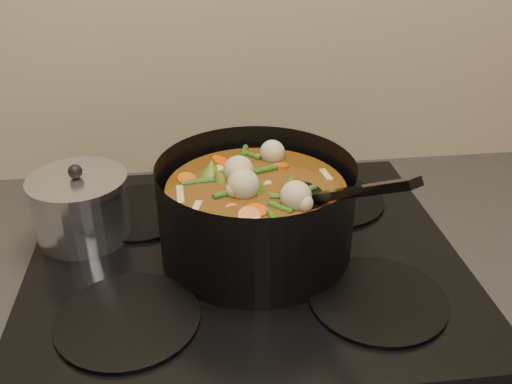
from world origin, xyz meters
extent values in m
cube|color=black|center=(0.00, 1.93, 0.89)|extent=(2.64, 0.64, 0.05)
cube|color=black|center=(0.00, 1.93, 0.92)|extent=(0.62, 0.54, 0.02)
cylinder|color=black|center=(-0.16, 1.80, 0.93)|extent=(0.18, 0.18, 0.01)
cylinder|color=black|center=(0.16, 1.80, 0.93)|extent=(0.18, 0.18, 0.01)
cylinder|color=black|center=(-0.16, 2.06, 0.93)|extent=(0.18, 0.18, 0.01)
cylinder|color=black|center=(0.16, 2.06, 0.93)|extent=(0.18, 0.18, 0.01)
cylinder|color=black|center=(0.02, 1.94, 1.00)|extent=(0.35, 0.35, 0.14)
cylinder|color=black|center=(0.02, 1.94, 0.93)|extent=(0.27, 0.27, 0.01)
cylinder|color=#623610|center=(0.02, 1.94, 0.99)|extent=(0.25, 0.25, 0.10)
cylinder|color=#D84F0A|center=(0.05, 1.94, 1.03)|extent=(0.03, 0.03, 0.03)
cylinder|color=#D84F0A|center=(0.06, 1.99, 1.03)|extent=(0.04, 0.04, 0.03)
cylinder|color=#D84F0A|center=(-0.01, 2.03, 1.03)|extent=(0.04, 0.04, 0.03)
cylinder|color=#D84F0A|center=(-0.03, 1.95, 1.03)|extent=(0.03, 0.03, 0.03)
cylinder|color=#D84F0A|center=(-0.05, 1.89, 1.03)|extent=(0.04, 0.03, 0.03)
cylinder|color=#D84F0A|center=(0.02, 1.90, 1.03)|extent=(0.04, 0.04, 0.03)
cylinder|color=#D84F0A|center=(0.07, 1.90, 1.03)|extent=(0.03, 0.04, 0.03)
cylinder|color=#D84F0A|center=(0.11, 1.97, 1.03)|extent=(0.03, 0.03, 0.03)
cylinder|color=#D84F0A|center=(0.03, 1.99, 1.03)|extent=(0.04, 0.04, 0.03)
cylinder|color=#D84F0A|center=(-0.03, 2.00, 1.03)|extent=(0.04, 0.04, 0.03)
cylinder|color=#D84F0A|center=(-0.02, 1.94, 1.03)|extent=(0.03, 0.03, 0.03)
sphere|color=#C7B68C|center=(0.08, 1.94, 1.05)|extent=(0.04, 0.04, 0.04)
sphere|color=#C7B68C|center=(0.00, 1.99, 1.05)|extent=(0.04, 0.04, 0.04)
sphere|color=#C7B68C|center=(-0.03, 1.90, 1.05)|extent=(0.04, 0.04, 0.04)
sphere|color=#C7B68C|center=(0.07, 1.91, 1.05)|extent=(0.04, 0.04, 0.04)
cone|color=#5D6F1B|center=(0.03, 1.86, 1.04)|extent=(0.04, 0.04, 0.03)
cone|color=#5D6F1B|center=(0.09, 1.95, 1.04)|extent=(0.04, 0.04, 0.03)
cone|color=#5D6F1B|center=(0.00, 2.01, 1.04)|extent=(0.04, 0.04, 0.03)
cone|color=#5D6F1B|center=(-0.06, 1.91, 1.04)|extent=(0.04, 0.04, 0.03)
cone|color=#5D6F1B|center=(0.05, 1.86, 1.04)|extent=(0.04, 0.04, 0.03)
cylinder|color=#375F1C|center=(0.05, 1.97, 1.04)|extent=(0.01, 0.04, 0.01)
cylinder|color=#375F1C|center=(0.01, 2.03, 1.04)|extent=(0.03, 0.03, 0.01)
cylinder|color=#375F1C|center=(-0.04, 1.99, 1.04)|extent=(0.04, 0.02, 0.01)
cylinder|color=#375F1C|center=(-0.04, 1.93, 1.04)|extent=(0.02, 0.04, 0.01)
cylinder|color=#375F1C|center=(-0.01, 1.90, 1.04)|extent=(0.02, 0.04, 0.01)
cylinder|color=#375F1C|center=(0.04, 1.84, 1.04)|extent=(0.04, 0.02, 0.01)
cylinder|color=#375F1C|center=(0.08, 1.90, 1.04)|extent=(0.03, 0.03, 0.01)
cylinder|color=#375F1C|center=(0.08, 1.95, 1.04)|extent=(0.01, 0.04, 0.01)
cylinder|color=#375F1C|center=(0.04, 1.97, 1.04)|extent=(0.04, 0.03, 0.01)
cylinder|color=#375F1C|center=(-0.01, 2.03, 1.04)|extent=(0.04, 0.02, 0.01)
cylinder|color=#375F1C|center=(-0.05, 1.97, 1.04)|extent=(0.02, 0.04, 0.01)
cylinder|color=#375F1C|center=(-0.04, 1.91, 1.04)|extent=(0.03, 0.04, 0.01)
cylinder|color=#375F1C|center=(0.00, 1.90, 1.04)|extent=(0.04, 0.02, 0.01)
cylinder|color=#375F1C|center=(0.06, 1.85, 1.04)|extent=(0.03, 0.03, 0.01)
cube|color=tan|center=(-0.04, 1.98, 1.04)|extent=(0.04, 0.01, 0.00)
cube|color=tan|center=(-0.04, 1.89, 1.04)|extent=(0.02, 0.04, 0.00)
cube|color=tan|center=(0.04, 1.87, 1.04)|extent=(0.04, 0.03, 0.00)
cube|color=tan|center=(0.09, 1.94, 1.04)|extent=(0.04, 0.03, 0.00)
cube|color=tan|center=(0.03, 2.00, 1.04)|extent=(0.03, 0.04, 0.00)
cube|color=tan|center=(-0.04, 1.97, 1.04)|extent=(0.04, 0.02, 0.00)
cube|color=tan|center=(-0.04, 1.89, 1.04)|extent=(0.01, 0.04, 0.00)
ellipsoid|color=black|center=(0.08, 1.90, 1.04)|extent=(0.07, 0.08, 0.01)
cube|color=black|center=(0.13, 1.82, 1.08)|extent=(0.10, 0.16, 0.10)
cylinder|color=silver|center=(-0.24, 2.01, 0.97)|extent=(0.14, 0.14, 0.09)
cylinder|color=silver|center=(-0.24, 2.01, 1.02)|extent=(0.15, 0.15, 0.01)
sphere|color=black|center=(-0.24, 2.01, 1.04)|extent=(0.02, 0.02, 0.02)
camera|label=1|loc=(-0.07, 1.24, 1.42)|focal=40.00mm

